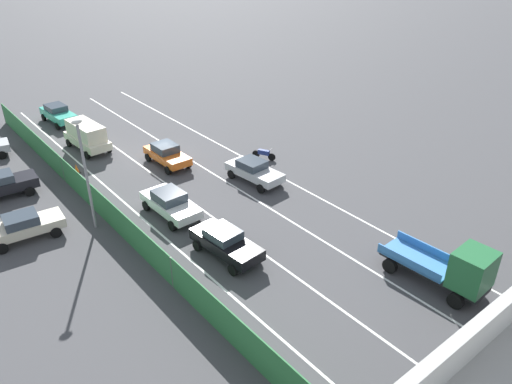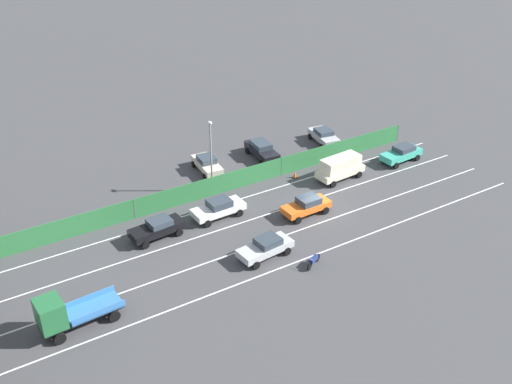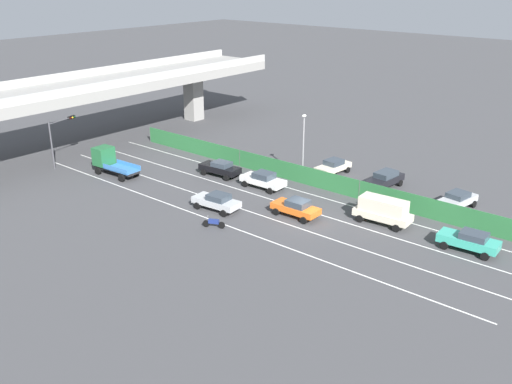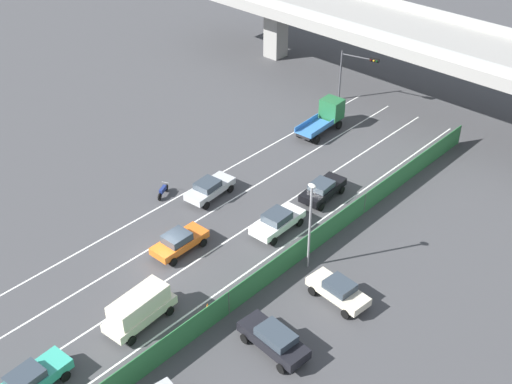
# 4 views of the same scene
# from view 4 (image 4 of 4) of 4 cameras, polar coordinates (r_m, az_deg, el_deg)

# --- Properties ---
(ground_plane) EXTENTS (300.00, 300.00, 0.00)m
(ground_plane) POSITION_cam_4_polar(r_m,az_deg,el_deg) (48.54, -7.51, -5.57)
(ground_plane) COLOR #424244
(lane_line_left_edge) EXTENTS (0.14, 48.96, 0.01)m
(lane_line_left_edge) POSITION_cam_4_polar(r_m,az_deg,el_deg) (55.09, -6.02, -0.06)
(lane_line_left_edge) COLOR silver
(lane_line_left_edge) RESTS_ON ground
(lane_line_mid_left) EXTENTS (0.14, 48.96, 0.01)m
(lane_line_mid_left) POSITION_cam_4_polar(r_m,az_deg,el_deg) (52.94, -3.47, -1.50)
(lane_line_mid_left) COLOR silver
(lane_line_mid_left) RESTS_ON ground
(lane_line_mid_right) EXTENTS (0.14, 48.96, 0.01)m
(lane_line_mid_right) POSITION_cam_4_polar(r_m,az_deg,el_deg) (50.94, -0.72, -3.04)
(lane_line_mid_right) COLOR silver
(lane_line_mid_right) RESTS_ON ground
(lane_line_right_edge) EXTENTS (0.14, 48.96, 0.01)m
(lane_line_right_edge) POSITION_cam_4_polar(r_m,az_deg,el_deg) (49.10, 2.26, -4.70)
(lane_line_right_edge) COLOR silver
(lane_line_right_edge) RESTS_ON ground
(elevated_overpass) EXTENTS (58.34, 9.05, 8.47)m
(elevated_overpass) POSITION_cam_4_polar(r_m,az_deg,el_deg) (67.75, 14.00, 12.31)
(elevated_overpass) COLOR gray
(elevated_overpass) RESTS_ON ground
(green_fence) EXTENTS (0.10, 45.06, 1.87)m
(green_fence) POSITION_cam_4_polar(r_m,az_deg,el_deg) (47.60, 4.02, -4.79)
(green_fence) COLOR #2D753D
(green_fence) RESTS_ON ground
(car_taxi_teal) EXTENTS (2.16, 4.61, 1.62)m
(car_taxi_teal) POSITION_cam_4_polar(r_m,az_deg,el_deg) (41.10, -18.58, -14.84)
(car_taxi_teal) COLOR teal
(car_taxi_teal) RESTS_ON ground
(car_taxi_orange) EXTENTS (2.01, 4.35, 1.61)m
(car_taxi_orange) POSITION_cam_4_polar(r_m,az_deg,el_deg) (48.50, -6.56, -4.19)
(car_taxi_orange) COLOR orange
(car_taxi_orange) RESTS_ON ground
(car_van_cream) EXTENTS (2.32, 4.96, 2.24)m
(car_van_cream) POSITION_cam_4_polar(r_m,az_deg,el_deg) (43.13, -9.87, -9.66)
(car_van_cream) COLOR beige
(car_van_cream) RESTS_ON ground
(car_sedan_silver) EXTENTS (2.29, 4.58, 1.56)m
(car_sedan_silver) POSITION_cam_4_polar(r_m,az_deg,el_deg) (53.95, -3.97, 0.34)
(car_sedan_silver) COLOR #B7BABC
(car_sedan_silver) RESTS_ON ground
(car_sedan_white) EXTENTS (2.13, 4.64, 1.63)m
(car_sedan_white) POSITION_cam_4_polar(r_m,az_deg,el_deg) (50.16, 1.84, -2.47)
(car_sedan_white) COLOR white
(car_sedan_white) RESTS_ON ground
(car_sedan_black) EXTENTS (2.22, 4.59, 1.59)m
(car_sedan_black) POSITION_cam_4_polar(r_m,az_deg,el_deg) (53.91, 5.68, 0.25)
(car_sedan_black) COLOR black
(car_sedan_black) RESTS_ON ground
(flatbed_truck_blue) EXTENTS (2.42, 5.54, 2.75)m
(flatbed_truck_blue) POSITION_cam_4_polar(r_m,az_deg,el_deg) (63.82, 6.02, 6.47)
(flatbed_truck_blue) COLOR black
(flatbed_truck_blue) RESTS_ON ground
(motorcycle) EXTENTS (1.00, 1.80, 0.93)m
(motorcycle) POSITION_cam_4_polar(r_m,az_deg,el_deg) (54.73, -7.91, 0.10)
(motorcycle) COLOR black
(motorcycle) RESTS_ON ground
(parked_sedan_dark) EXTENTS (4.82, 2.28, 1.67)m
(parked_sedan_dark) POSITION_cam_4_polar(r_m,az_deg,el_deg) (41.12, 1.53, -12.37)
(parked_sedan_dark) COLOR black
(parked_sedan_dark) RESTS_ON ground
(parked_sedan_cream) EXTENTS (4.45, 2.25, 1.58)m
(parked_sedan_cream) POSITION_cam_4_polar(r_m,az_deg,el_deg) (44.60, 7.01, -8.28)
(parked_sedan_cream) COLOR beige
(parked_sedan_cream) RESTS_ON ground
(traffic_light) EXTENTS (3.86, 1.18, 5.24)m
(traffic_light) POSITION_cam_4_polar(r_m,az_deg,el_deg) (68.26, 8.35, 10.40)
(traffic_light) COLOR #47474C
(traffic_light) RESTS_ON ground
(street_lamp) EXTENTS (0.60, 0.36, 6.90)m
(street_lamp) POSITION_cam_4_polar(r_m,az_deg,el_deg) (45.00, 4.63, -2.18)
(street_lamp) COLOR gray
(street_lamp) RESTS_ON ground
(traffic_cone) EXTENTS (0.47, 0.47, 0.72)m
(traffic_cone) POSITION_cam_4_polar(r_m,az_deg,el_deg) (43.99, -4.14, -9.75)
(traffic_cone) COLOR orange
(traffic_cone) RESTS_ON ground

